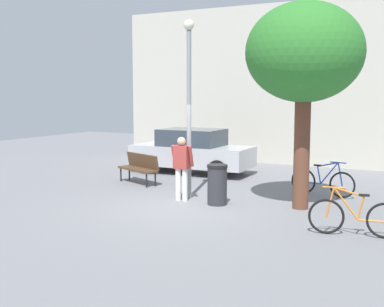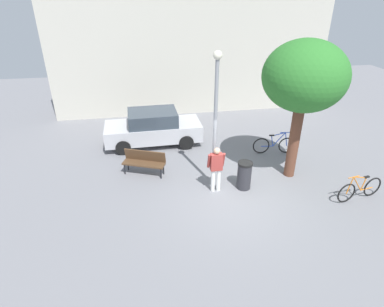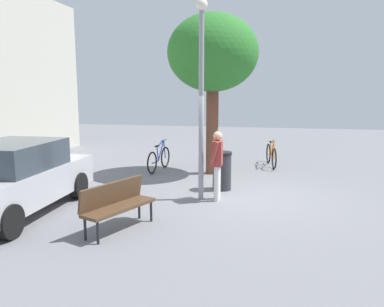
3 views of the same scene
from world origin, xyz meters
TOP-DOWN VIEW (x-y plane):
  - ground_plane at (0.00, 0.00)m, footprint 36.00×36.00m
  - lamppost at (-0.52, 1.02)m, footprint 0.28×0.28m
  - person_by_lamppost at (-0.53, 0.63)m, footprint 0.60×0.29m
  - park_bench at (-2.91, 2.21)m, footprint 1.66×1.04m
  - plaza_tree at (2.47, 1.21)m, footprint 2.78×2.78m
  - bicycle_orange at (4.07, -0.63)m, footprint 1.79×0.38m
  - bicycle_blue at (2.57, 2.99)m, footprint 1.80×0.27m
  - parked_car_silver at (-2.43, 4.75)m, footprint 4.24×1.90m
  - trash_bin at (0.49, 0.64)m, footprint 0.51×0.51m

SIDE VIEW (x-z plane):
  - ground_plane at x=0.00m, z-range 0.00..0.00m
  - bicycle_orange at x=4.07m, z-range -0.10..0.87m
  - bicycle_blue at x=2.57m, z-range -0.10..0.87m
  - trash_bin at x=0.49m, z-range 0.00..1.02m
  - park_bench at x=-2.91m, z-range 0.08..1.01m
  - parked_car_silver at x=-2.43m, z-range 0.00..1.55m
  - person_by_lamppost at x=-0.53m, z-range 0.13..1.80m
  - lamppost at x=-0.52m, z-range 0.45..5.13m
  - plaza_tree at x=2.47m, z-range 1.23..6.17m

